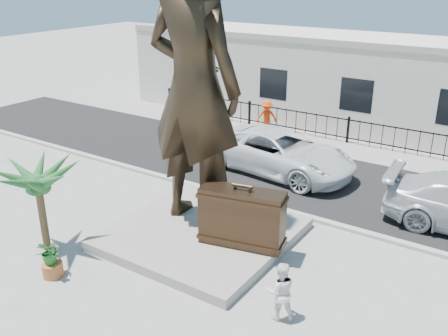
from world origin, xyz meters
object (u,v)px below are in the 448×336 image
object	(u,v)px
statue	(194,88)
car_white	(280,152)
suitcase	(242,217)
tourist	(280,291)

from	to	relation	value
statue	car_white	world-z (taller)	statue
suitcase	statue	bearing A→B (deg)	151.43
suitcase	car_white	size ratio (longest dim) A/B	0.39
statue	tourist	size ratio (longest dim) A/B	5.67
car_white	statue	bearing A→B (deg)	-174.68
tourist	car_white	world-z (taller)	car_white
statue	suitcase	world-z (taller)	statue
car_white	suitcase	bearing A→B (deg)	-155.93
statue	suitcase	size ratio (longest dim) A/B	3.49
car_white	tourist	bearing A→B (deg)	-146.09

